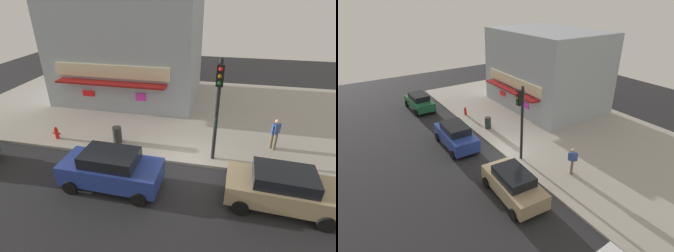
# 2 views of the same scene
# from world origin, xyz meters

# --- Properties ---
(ground_plane) EXTENTS (49.38, 49.38, 0.00)m
(ground_plane) POSITION_xyz_m (0.00, 0.00, 0.00)
(ground_plane) COLOR #232326
(sidewalk) EXTENTS (32.92, 13.27, 0.14)m
(sidewalk) POSITION_xyz_m (0.00, 6.63, 0.07)
(sidewalk) COLOR #A39E93
(sidewalk) RESTS_ON ground_plane
(corner_building) EXTENTS (10.25, 8.42, 7.15)m
(corner_building) POSITION_xyz_m (-5.72, 8.69, 3.71)
(corner_building) COLOR #9EA8B2
(corner_building) RESTS_ON sidewalk
(traffic_light) EXTENTS (0.32, 0.58, 5.07)m
(traffic_light) POSITION_xyz_m (1.24, 0.58, 3.39)
(traffic_light) COLOR black
(traffic_light) RESTS_ON sidewalk
(fire_hydrant) EXTENTS (0.46, 0.22, 0.73)m
(fire_hydrant) POSITION_xyz_m (-7.65, 0.86, 0.49)
(fire_hydrant) COLOR red
(fire_hydrant) RESTS_ON sidewalk
(trash_can) EXTENTS (0.50, 0.50, 0.94)m
(trash_can) POSITION_xyz_m (-4.07, 1.18, 0.60)
(trash_can) COLOR #2D2D2D
(trash_can) RESTS_ON sidewalk
(pedestrian) EXTENTS (0.49, 0.47, 1.75)m
(pedestrian) POSITION_xyz_m (4.33, 2.27, 1.11)
(pedestrian) COLOR brown
(pedestrian) RESTS_ON sidewalk
(parked_car_green) EXTENTS (4.13, 2.01, 1.54)m
(parked_car_green) POSITION_xyz_m (-11.54, -2.10, 0.80)
(parked_car_green) COLOR #1E6038
(parked_car_green) RESTS_ON ground_plane
(parked_car_blue) EXTENTS (4.38, 2.12, 1.73)m
(parked_car_blue) POSITION_xyz_m (-2.97, -2.15, 0.89)
(parked_car_blue) COLOR navy
(parked_car_blue) RESTS_ON ground_plane
(parked_car_tan) EXTENTS (4.36, 2.26, 1.65)m
(parked_car_tan) POSITION_xyz_m (4.02, -1.88, 0.85)
(parked_car_tan) COLOR #9E8966
(parked_car_tan) RESTS_ON ground_plane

